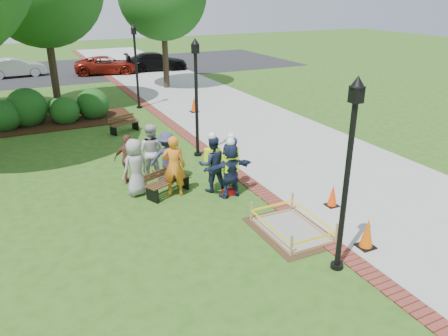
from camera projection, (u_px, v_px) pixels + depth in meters
name	position (u px, v px, depth m)	size (l,w,h in m)	color
ground	(227.00, 221.00, 11.71)	(100.00, 100.00, 0.00)	#285116
sidewalk	(228.00, 113.00, 22.07)	(6.00, 60.00, 0.02)	#9E9E99
brick_edging	(167.00, 121.00, 20.75)	(0.50, 60.00, 0.03)	maroon
mulch_bed	(57.00, 122.00, 20.50)	(7.00, 3.00, 0.05)	#381E0F
parking_lot	(75.00, 70.00, 34.22)	(36.00, 12.00, 0.01)	black
wet_concrete_pad	(292.00, 223.00, 11.10)	(1.71, 2.31, 0.55)	#47331E
bench_near	(168.00, 187.00, 13.14)	(1.51, 1.01, 0.78)	#543B1D
bench_far	(124.00, 127.00, 18.99)	(1.38, 0.87, 0.71)	brown
cone_front	(367.00, 234.00, 10.33)	(0.40, 0.40, 0.79)	black
cone_back	(333.00, 196.00, 12.37)	(0.34, 0.34, 0.68)	black
cone_far	(194.00, 105.00, 22.12)	(0.41, 0.41, 0.80)	black
toolbox	(230.00, 192.00, 13.15)	(0.39, 0.21, 0.19)	#990B0F
lamp_near	(348.00, 164.00, 8.79)	(0.28, 0.28, 4.26)	black
lamp_mid	(196.00, 90.00, 15.46)	(0.28, 0.28, 4.26)	black
lamp_far	(136.00, 60.00, 22.13)	(0.28, 0.28, 4.26)	black
shrub_a	(7.00, 130.00, 19.44)	(1.44, 1.44, 1.44)	#1B4B15
shrub_b	(30.00, 124.00, 20.20)	(1.83, 1.83, 1.83)	#1B4B15
shrub_c	(67.00, 123.00, 20.45)	(1.32, 1.32, 1.32)	#1B4B15
shrub_d	(94.00, 117.00, 21.33)	(1.54, 1.54, 1.54)	#1B4B15
shrub_e	(57.00, 116.00, 21.62)	(0.94, 0.94, 0.94)	#1B4B15
casual_person_a	(135.00, 167.00, 12.92)	(0.65, 0.54, 1.75)	#969696
casual_person_b	(174.00, 166.00, 12.84)	(0.70, 0.59, 1.87)	orange
casual_person_c	(151.00, 151.00, 14.13)	(0.69, 0.66, 1.82)	silver
casual_person_d	(129.00, 160.00, 13.71)	(0.61, 0.55, 1.62)	brown
casual_person_e	(168.00, 158.00, 13.80)	(0.63, 0.52, 1.67)	#36355C
hivis_worker_a	(230.00, 168.00, 12.79)	(0.55, 0.36, 1.84)	#17283C
hivis_worker_b	(231.00, 161.00, 13.32)	(0.63, 0.55, 1.81)	#1C2E4A
hivis_worker_c	(212.00, 162.00, 13.15)	(0.61, 0.45, 1.88)	#18203F
parked_car_b	(17.00, 77.00, 31.47)	(4.43, 1.93, 1.44)	#BBBBC1
parked_car_c	(108.00, 74.00, 32.68)	(4.30, 1.87, 1.40)	maroon
parked_car_d	(157.00, 70.00, 34.10)	(4.59, 2.00, 1.50)	black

